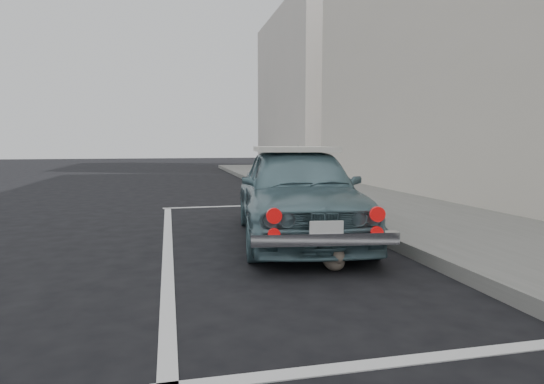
# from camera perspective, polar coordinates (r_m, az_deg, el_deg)

# --- Properties ---
(ground) EXTENTS (80.00, 80.00, 0.00)m
(ground) POSITION_cam_1_polar(r_m,az_deg,el_deg) (3.26, 3.84, -17.48)
(ground) COLOR black
(ground) RESTS_ON ground
(sidewalk) EXTENTS (2.80, 40.00, 0.15)m
(sidewalk) POSITION_cam_1_polar(r_m,az_deg,el_deg) (6.46, 26.65, -5.55)
(sidewalk) COLOR slate
(sidewalk) RESTS_ON ground
(building_far) EXTENTS (3.50, 10.00, 8.00)m
(building_far) POSITION_cam_1_polar(r_m,az_deg,el_deg) (24.13, 4.74, 12.45)
(building_far) COLOR beige
(building_far) RESTS_ON ground
(pline_rear) EXTENTS (3.00, 0.12, 0.01)m
(pline_rear) POSITION_cam_1_polar(r_m,az_deg,el_deg) (3.02, 16.47, -19.63)
(pline_rear) COLOR silver
(pline_rear) RESTS_ON ground
(pline_front) EXTENTS (3.00, 0.12, 0.01)m
(pline_front) POSITION_cam_1_polar(r_m,az_deg,el_deg) (9.55, -4.51, -1.78)
(pline_front) COLOR silver
(pline_front) RESTS_ON ground
(pline_side) EXTENTS (0.12, 7.00, 0.01)m
(pline_side) POSITION_cam_1_polar(r_m,az_deg,el_deg) (6.00, -12.95, -6.58)
(pline_side) COLOR silver
(pline_side) RESTS_ON ground
(retro_coupe) EXTENTS (2.01, 3.99, 1.30)m
(retro_coupe) POSITION_cam_1_polar(r_m,az_deg,el_deg) (6.25, 3.16, 0.12)
(retro_coupe) COLOR slate
(retro_coupe) RESTS_ON ground
(cat) EXTENTS (0.22, 0.49, 0.26)m
(cat) POSITION_cam_1_polar(r_m,az_deg,el_deg) (4.77, 7.82, -8.35)
(cat) COLOR brown
(cat) RESTS_ON ground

